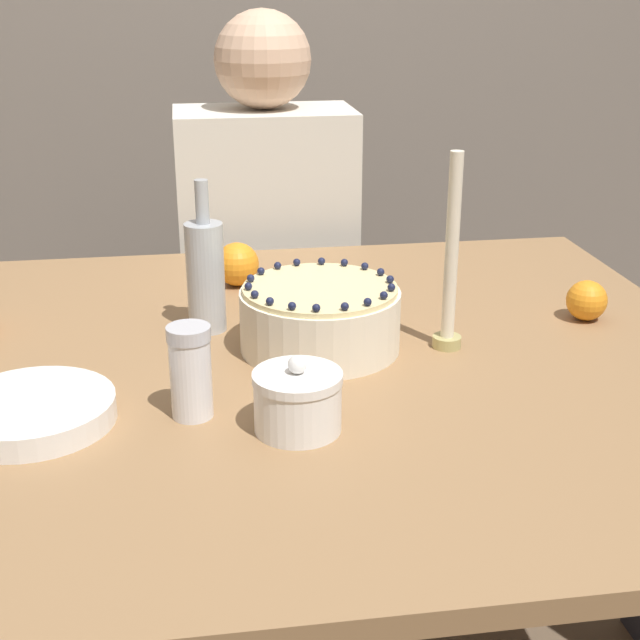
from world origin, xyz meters
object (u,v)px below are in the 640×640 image
Objects in this scene: cake at (320,318)px; bottle at (206,274)px; sugar_bowl at (298,401)px; person_man_blue_shirt at (268,306)px; candle at (451,270)px; sugar_shaker at (191,371)px.

bottle reaches higher than cake.
person_man_blue_shirt reaches higher than sugar_bowl.
bottle reaches higher than sugar_bowl.
candle is at bearing 41.30° from sugar_bowl.
candle is (0.20, -0.03, 0.08)m from cake.
cake is 0.27m from sugar_bowl.
cake is at bearing 75.18° from sugar_bowl.
person_man_blue_shirt is (0.16, 0.63, -0.30)m from bottle.
candle is 1.23× the size of bottle.
sugar_shaker is at bearing -156.34° from candle.
sugar_shaker is 0.41× the size of candle.
sugar_bowl is 0.91× the size of sugar_shaker.
sugar_bowl is 1.03m from person_man_blue_shirt.
sugar_bowl is 0.38m from bottle.
sugar_shaker is at bearing 156.06° from sugar_bowl.
candle is 0.25× the size of person_man_blue_shirt.
sugar_bowl is at bearing -138.70° from candle.
sugar_shaker is at bearing 78.69° from person_man_blue_shirt.
candle is (0.40, 0.17, 0.06)m from sugar_shaker.
cake is 0.21m from candle.
sugar_bowl is 0.10× the size of person_man_blue_shirt.
sugar_shaker is 0.31m from bottle.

